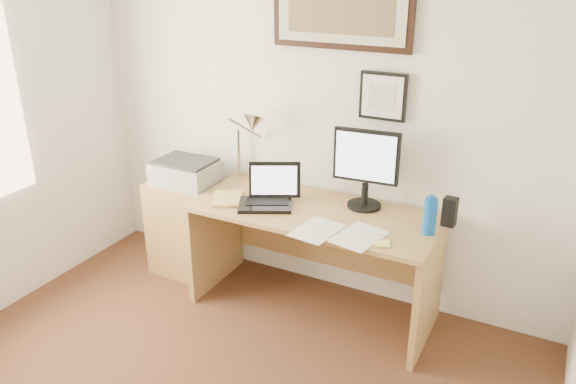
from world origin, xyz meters
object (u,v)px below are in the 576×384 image
Objects in this scene: side_cabinet at (188,227)px; book at (213,198)px; water_bottle at (430,216)px; printer at (186,172)px; desk at (319,237)px; lcd_monitor at (366,165)px; laptop at (269,196)px.

side_cabinet is 0.60m from book.
printer is at bearing 178.95° from water_bottle.
lcd_monitor is (0.27, 0.10, 0.53)m from desk.
lcd_monitor reaches higher than side_cabinet.
desk reaches higher than side_cabinet.
water_bottle is at bearing 3.22° from laptop.
laptop is at bearing -157.59° from lcd_monitor.
printer is at bearing 172.93° from laptop.
book is 0.38m from laptop.
book is 0.60× the size of printer.
water_bottle reaches higher than book.
lcd_monitor is at bearing 20.46° from book.
side_cabinet is 1.08m from desk.
side_cabinet is 1.87m from water_bottle.
desk is at bearing 2.49° from printer.
water_bottle is 0.51× the size of laptop.
desk is (1.07, 0.04, 0.15)m from side_cabinet.
lcd_monitor reaches higher than printer.
book is 0.43m from printer.
printer is (-1.04, -0.05, 0.30)m from desk.
water_bottle is at bearing -20.78° from lcd_monitor.
water_bottle is 0.83× the size of book.
book is at bearing -28.92° from printer.
lcd_monitor is (0.57, 0.24, 0.23)m from laptop.
laptop is 0.74m from printer.
water_bottle is at bearing -1.05° from printer.
printer is (-1.31, -0.15, -0.22)m from lcd_monitor.
lcd_monitor is at bearing 22.41° from laptop.
laptop is at bearing -7.51° from side_cabinet.
desk is 1.08m from printer.
printer is at bearing -173.66° from lcd_monitor.
printer is at bearing -17.57° from side_cabinet.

